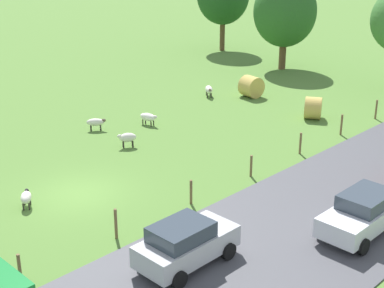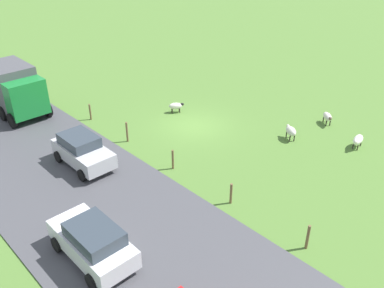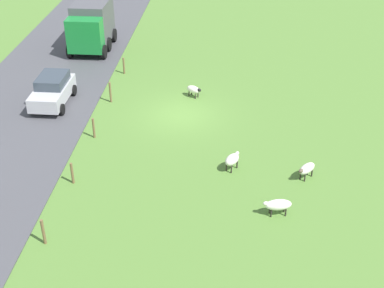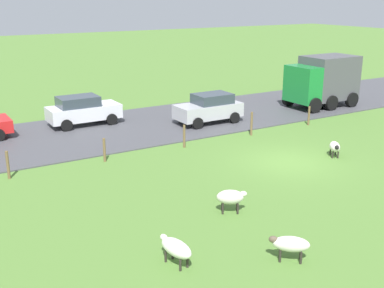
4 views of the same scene
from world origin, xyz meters
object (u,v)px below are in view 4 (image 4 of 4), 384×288
sheep_0 (335,147)px  sheep_4 (231,197)px  car_3 (209,108)px  sheep_2 (290,244)px  sheep_1 (176,248)px  truck_0 (323,80)px  car_1 (83,110)px

sheep_0 → sheep_4: 8.00m
sheep_4 → car_3: 12.12m
sheep_2 → sheep_4: (3.46, -0.42, 0.05)m
sheep_4 → sheep_0: bearing=-72.2°
sheep_1 → truck_0: (12.31, -18.00, 1.31)m
sheep_2 → car_1: (17.31, 0.03, 0.40)m
sheep_4 → car_1: car_1 is taller
sheep_2 → sheep_4: bearing=-7.0°
sheep_1 → truck_0: bearing=-55.6°
car_1 → truck_0: bearing=-103.1°
truck_0 → sheep_2: bearing=132.3°
sheep_2 → sheep_4: size_ratio=1.01×
truck_0 → car_3: truck_0 is taller
sheep_2 → truck_0: 20.54m
sheep_2 → sheep_4: sheep_4 is taller
sheep_4 → truck_0: truck_0 is taller
sheep_0 → car_1: size_ratio=0.25×
sheep_0 → sheep_4: bearing=107.8°
sheep_1 → sheep_4: 3.81m
truck_0 → sheep_0: bearing=137.9°
car_1 → sheep_1: bearing=170.0°
truck_0 → car_3: (0.22, 8.77, -0.90)m
sheep_0 → sheep_1: 11.74m
sheep_2 → car_3: 15.40m
sheep_0 → sheep_4: sheep_4 is taller
car_1 → sheep_4: bearing=-178.1°
sheep_0 → sheep_4: size_ratio=0.96×
car_3 → car_1: bearing=62.7°
sheep_1 → sheep_2: sheep_1 is taller
car_3 → sheep_0: bearing=-168.5°
sheep_0 → car_3: 8.27m
car_1 → car_3: 7.22m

